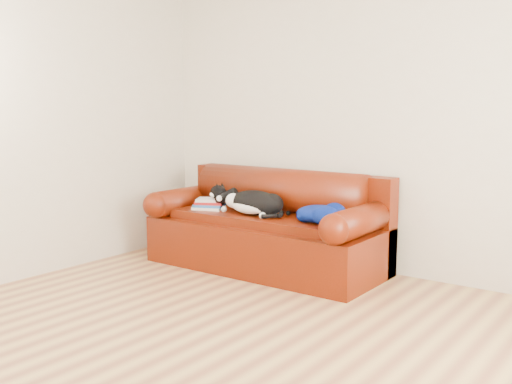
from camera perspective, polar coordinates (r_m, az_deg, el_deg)
ground at (r=3.82m, az=-2.35°, el=-13.94°), size 4.50×4.50×0.00m
room_shell at (r=3.49m, az=-0.72°, el=11.93°), size 4.52×4.02×2.61m
sofa_base at (r=5.36m, az=0.92°, el=-4.80°), size 2.10×0.90×0.50m
sofa_back at (r=5.49m, az=2.40°, el=-1.24°), size 2.10×1.01×0.88m
book_stack at (r=5.52m, az=-4.43°, el=-1.14°), size 0.32×0.29×0.10m
cat at (r=5.21m, az=-0.23°, el=-1.07°), size 0.75×0.33×0.27m
blanket at (r=4.94m, az=6.31°, el=-2.03°), size 0.54×0.54×0.16m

